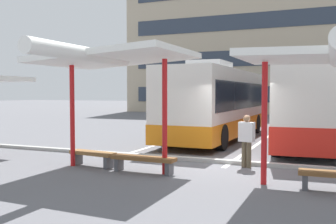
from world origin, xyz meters
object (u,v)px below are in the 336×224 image
object	(u,v)px
bench_1	(93,155)
bench_2	(143,160)
coach_bus_0	(218,104)
waiting_passenger_0	(247,138)
waiting_shelter_1	(110,60)
coach_bus_1	(309,104)
bench_3	(335,177)

from	to	relation	value
bench_1	bench_2	xyz separation A→B (m)	(1.80, -0.23, 0.01)
coach_bus_0	waiting_passenger_0	size ratio (longest dim) A/B	6.56
bench_1	bench_2	distance (m)	1.81
waiting_shelter_1	bench_2	bearing A→B (deg)	12.75
waiting_shelter_1	bench_2	size ratio (longest dim) A/B	2.79
coach_bus_0	coach_bus_1	world-z (taller)	coach_bus_1
coach_bus_0	coach_bus_1	size ratio (longest dim) A/B	0.81
coach_bus_0	bench_1	size ratio (longest dim) A/B	6.53
waiting_shelter_1	bench_1	xyz separation A→B (m)	(-0.90, 0.43, -2.77)
waiting_shelter_1	bench_3	size ratio (longest dim) A/B	3.31
waiting_shelter_1	bench_3	bearing A→B (deg)	0.18
bench_3	bench_2	bearing A→B (deg)	177.80
waiting_shelter_1	coach_bus_0	bearing A→B (deg)	85.22
bench_1	waiting_passenger_0	size ratio (longest dim) A/B	1.00
coach_bus_1	waiting_passenger_0	xyz separation A→B (m)	(-1.36, -7.05, -0.81)
waiting_shelter_1	bench_3	world-z (taller)	waiting_shelter_1
bench_1	bench_3	distance (m)	6.64
bench_3	coach_bus_0	bearing A→B (deg)	120.73
coach_bus_0	coach_bus_1	bearing A→B (deg)	8.73
coach_bus_0	bench_2	distance (m)	8.37
coach_bus_1	bench_2	world-z (taller)	coach_bus_1
bench_3	waiting_passenger_0	size ratio (longest dim) A/B	1.01
coach_bus_0	waiting_passenger_0	world-z (taller)	coach_bus_0
bench_1	bench_2	bearing A→B (deg)	-7.21
waiting_shelter_1	bench_2	xyz separation A→B (m)	(0.90, 0.20, -2.76)
waiting_shelter_1	waiting_passenger_0	distance (m)	4.51
coach_bus_0	bench_1	xyz separation A→B (m)	(-1.61, -8.04, -1.32)
waiting_shelter_1	bench_1	bearing A→B (deg)	154.40
waiting_shelter_1	bench_1	world-z (taller)	waiting_shelter_1
coach_bus_1	waiting_shelter_1	size ratio (longest dim) A/B	2.41
coach_bus_1	bench_3	size ratio (longest dim) A/B	7.98
bench_1	bench_2	world-z (taller)	same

